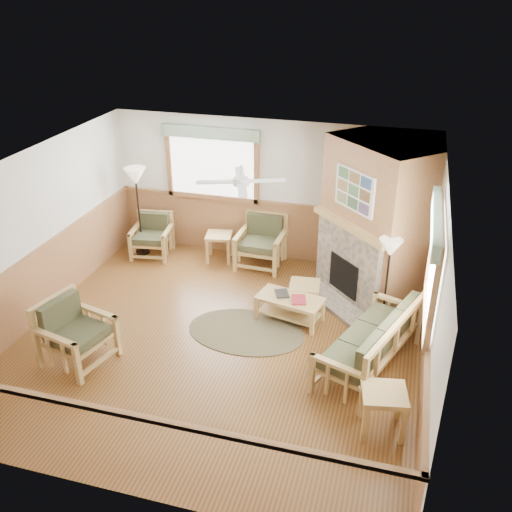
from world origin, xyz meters
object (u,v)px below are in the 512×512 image
(armchair_back_right, at_px, (261,243))
(coffee_table, at_px, (290,309))
(sofa, at_px, (370,340))
(floor_lamp_right, at_px, (386,284))
(footstool, at_px, (304,295))
(end_table_sofa, at_px, (382,411))
(armchair_back_left, at_px, (151,236))
(armchair_left, at_px, (76,333))
(end_table_chairs, at_px, (219,247))
(floor_lamp_left, at_px, (139,212))

(armchair_back_right, height_order, coffee_table, armchair_back_right)
(sofa, relative_size, floor_lamp_right, 1.30)
(sofa, xyz_separation_m, footstool, (-1.20, 1.35, -0.24))
(end_table_sofa, bearing_deg, sofa, 103.09)
(coffee_table, height_order, end_table_sofa, end_table_sofa)
(armchair_back_left, height_order, armchair_left, armchair_left)
(armchair_back_left, bearing_deg, floor_lamp_right, -24.24)
(armchair_back_right, xyz_separation_m, floor_lamp_right, (2.41, -1.48, 0.29))
(armchair_back_right, distance_m, end_table_chairs, 0.86)
(end_table_sofa, distance_m, footstool, 2.97)
(armchair_back_right, xyz_separation_m, armchair_left, (-1.73, -3.59, 0.00))
(armchair_back_left, relative_size, armchair_left, 0.85)
(floor_lamp_left, bearing_deg, armchair_left, -78.85)
(sofa, relative_size, armchair_left, 2.07)
(footstool, height_order, floor_lamp_right, floor_lamp_right)
(end_table_sofa, bearing_deg, footstool, 119.98)
(end_table_chairs, bearing_deg, coffee_table, -43.86)
(coffee_table, xyz_separation_m, floor_lamp_right, (1.45, 0.24, 0.56))
(sofa, height_order, end_table_chairs, sofa)
(sofa, bearing_deg, armchair_left, -56.40)
(end_table_chairs, xyz_separation_m, floor_lamp_left, (-1.58, -0.14, 0.62))
(armchair_left, xyz_separation_m, end_table_sofa, (4.31, -0.23, -0.18))
(armchair_left, xyz_separation_m, floor_lamp_right, (4.14, 2.11, 0.29))
(floor_lamp_right, bearing_deg, footstool, 170.18)
(armchair_left, relative_size, footstool, 1.94)
(sofa, xyz_separation_m, floor_lamp_left, (-4.70, 2.47, 0.43))
(armchair_back_left, distance_m, floor_lamp_left, 0.54)
(armchair_back_left, xyz_separation_m, footstool, (3.27, -1.09, -0.19))
(end_table_chairs, height_order, floor_lamp_left, floor_lamp_left)
(sofa, relative_size, end_table_chairs, 3.66)
(end_table_sofa, xyz_separation_m, floor_lamp_right, (-0.17, 2.34, 0.47))
(footstool, relative_size, floor_lamp_left, 0.28)
(armchair_back_left, xyz_separation_m, armchair_back_right, (2.17, 0.17, 0.07))
(sofa, xyz_separation_m, armchair_back_left, (-4.47, 2.44, -0.05))
(sofa, distance_m, floor_lamp_left, 5.33)
(end_table_chairs, height_order, end_table_sofa, end_table_sofa)
(end_table_chairs, distance_m, floor_lamp_right, 3.60)
(end_table_sofa, height_order, footstool, end_table_sofa)
(armchair_back_left, xyz_separation_m, end_table_chairs, (1.34, 0.17, -0.14))
(armchair_left, distance_m, coffee_table, 3.28)
(end_table_chairs, bearing_deg, floor_lamp_right, -24.54)
(end_table_chairs, height_order, footstool, end_table_chairs)
(armchair_back_right, xyz_separation_m, end_table_sofa, (2.58, -3.82, -0.18))
(armchair_back_right, relative_size, coffee_table, 0.91)
(coffee_table, bearing_deg, armchair_left, -133.36)
(armchair_back_right, height_order, end_table_sofa, armchair_back_right)
(footstool, bearing_deg, armchair_left, -140.43)
(sofa, height_order, armchair_back_left, sofa)
(armchair_left, distance_m, floor_lamp_left, 3.54)
(armchair_back_left, bearing_deg, armchair_left, -90.82)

